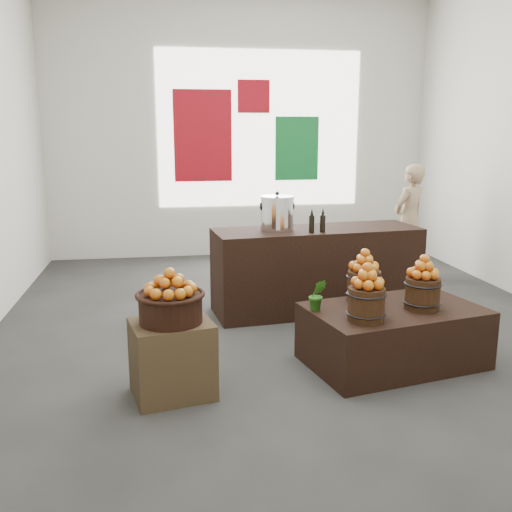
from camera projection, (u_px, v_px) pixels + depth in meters
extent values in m
plane|color=#353533|center=(287.00, 323.00, 6.00)|extent=(7.00, 7.00, 0.00)
cube|color=beige|center=(241.00, 129.00, 8.94)|extent=(6.00, 0.04, 4.00)
cube|color=white|center=(260.00, 129.00, 8.97)|extent=(3.20, 0.02, 2.40)
cube|color=maroon|center=(203.00, 136.00, 8.84)|extent=(0.90, 0.04, 1.40)
cube|color=#106A29|center=(297.00, 149.00, 9.12)|extent=(0.70, 0.04, 1.00)
cube|color=maroon|center=(254.00, 96.00, 8.84)|extent=(0.50, 0.04, 0.50)
cube|color=brown|center=(172.00, 359.00, 4.32)|extent=(0.68, 0.59, 0.59)
cylinder|color=black|center=(171.00, 308.00, 4.23)|extent=(0.47, 0.47, 0.21)
cube|color=black|center=(393.00, 335.00, 4.93)|extent=(1.61, 1.18, 0.51)
cylinder|color=#331A0D|center=(366.00, 304.00, 4.51)|extent=(0.29, 0.29, 0.27)
cylinder|color=#331A0D|center=(422.00, 293.00, 4.81)|extent=(0.29, 0.29, 0.27)
cylinder|color=#331A0D|center=(364.00, 286.00, 5.04)|extent=(0.29, 0.29, 0.27)
imported|color=#256214|center=(419.00, 281.00, 5.19)|extent=(0.28, 0.25, 0.28)
imported|color=#256214|center=(317.00, 295.00, 4.77)|extent=(0.17, 0.14, 0.27)
cube|color=black|center=(316.00, 270.00, 6.36)|extent=(2.34, 0.95, 0.93)
cylinder|color=silver|center=(277.00, 214.00, 6.10)|extent=(0.35, 0.35, 0.35)
imported|color=#A28463|center=(409.00, 220.00, 7.89)|extent=(0.67, 0.61, 1.54)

